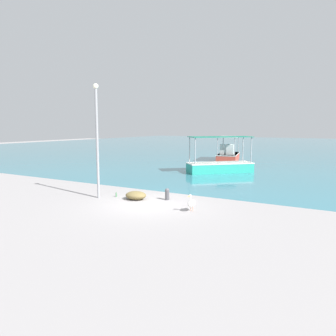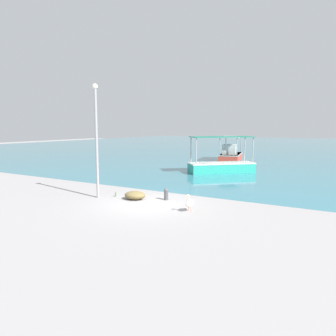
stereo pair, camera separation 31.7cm
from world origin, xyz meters
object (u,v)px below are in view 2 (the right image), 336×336
fishing_boat_far_left (231,155)px  fishing_boat_outer (221,165)px  pelican (190,203)px  mooring_bollard (166,194)px  lamp_post (96,135)px  net_pile (135,195)px  glass_bottle (116,195)px

fishing_boat_far_left → fishing_boat_outer: (2.38, -8.76, -0.10)m
fishing_boat_outer → pelican: size_ratio=6.27×
pelican → mooring_bollard: (-2.06, 1.42, -0.05)m
fishing_boat_far_left → lamp_post: lamp_post is taller
mooring_bollard → net_pile: size_ratio=0.55×
fishing_boat_far_left → pelican: (5.62, -20.82, -0.31)m
pelican → lamp_post: (-5.45, 0.07, 2.93)m
lamp_post → glass_bottle: lamp_post is taller
fishing_boat_outer → net_pile: fishing_boat_outer is taller
pelican → glass_bottle: pelican is taller
fishing_boat_outer → mooring_bollard: fishing_boat_outer is taller
fishing_boat_far_left → pelican: fishing_boat_far_left is taller
fishing_boat_outer → pelican: fishing_boat_outer is taller
pelican → net_pile: size_ratio=0.72×
mooring_bollard → net_pile: bearing=-154.5°
fishing_boat_outer → net_pile: size_ratio=4.51×
pelican → lamp_post: lamp_post is taller
fishing_boat_far_left → glass_bottle: bearing=-87.6°
pelican → lamp_post: bearing=179.3°
fishing_boat_outer → lamp_post: bearing=-100.4°
mooring_bollard → pelican: bearing=-34.6°
fishing_boat_outer → mooring_bollard: size_ratio=8.25×
pelican → glass_bottle: bearing=171.6°
mooring_bollard → glass_bottle: (-2.73, -0.71, -0.22)m
fishing_boat_far_left → fishing_boat_outer: size_ratio=1.06×
fishing_boat_far_left → fishing_boat_outer: bearing=-74.8°
net_pile → lamp_post: bearing=-161.3°
glass_bottle → fishing_boat_far_left: bearing=92.4°
fishing_boat_outer → net_pile: (-0.28, -11.34, -0.37)m
pelican → glass_bottle: (-4.79, 0.71, -0.27)m
mooring_bollard → glass_bottle: bearing=-165.5°
lamp_post → net_pile: (1.93, 0.65, -3.09)m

